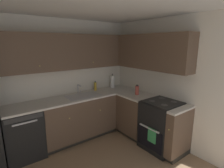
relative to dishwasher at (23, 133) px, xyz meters
name	(u,v)px	position (x,y,z in m)	size (l,w,h in m)	color
wall_back	(50,82)	(0.63, 0.33, 0.78)	(3.68, 0.05, 2.43)	silver
wall_right	(185,86)	(2.44, -1.49, 0.78)	(0.05, 3.68, 2.43)	silver
dishwasher	(23,133)	(0.00, 0.00, 0.00)	(0.60, 0.63, 0.88)	black
lower_cabinets_back	(79,118)	(1.06, 0.00, 0.00)	(1.51, 0.62, 0.88)	brown
countertop_back	(78,97)	(1.06, 0.00, 0.45)	(2.72, 0.60, 0.04)	beige
lower_cabinets_right	(143,118)	(2.12, -0.82, 0.00)	(0.62, 1.43, 0.88)	brown
countertop_right	(144,97)	(2.12, -0.82, 0.45)	(0.60, 1.43, 0.03)	beige
oven_range	(161,125)	(2.13, -1.27, 0.02)	(0.68, 0.62, 1.06)	black
upper_cabinets_back	(65,52)	(0.90, 0.14, 1.36)	(2.40, 0.34, 0.68)	brown
upper_cabinets_right	(145,52)	(2.26, -0.69, 1.36)	(0.32, 1.97, 0.68)	brown
sink	(83,98)	(1.17, -0.03, 0.43)	(0.68, 0.40, 0.10)	#B7B7BC
faucet	(79,88)	(1.18, 0.18, 0.59)	(0.07, 0.16, 0.19)	silver
soap_bottle	(95,86)	(1.59, 0.18, 0.57)	(0.06, 0.06, 0.22)	gold
paper_towel_roll	(112,82)	(2.06, 0.16, 0.62)	(0.11, 0.11, 0.35)	white
oil_bottle	(137,90)	(2.12, -0.62, 0.57)	(0.08, 0.08, 0.21)	#BF4C3F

